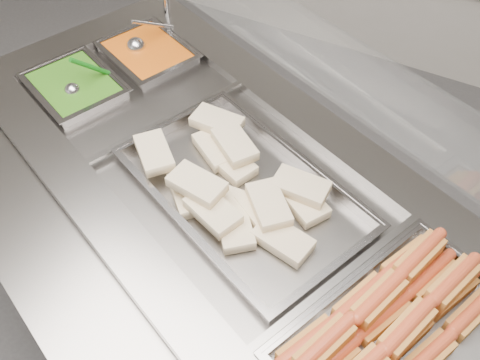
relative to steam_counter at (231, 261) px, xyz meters
The scene contains 11 objects.
steam_counter is the anchor object (origin of this frame).
tray_rail 0.69m from the steam_counter, 112.22° to the right, with size 1.86×1.05×0.06m.
sneeze_guard 0.89m from the steam_counter, 67.78° to the left, with size 1.73×0.95×0.47m.
pan_hotdogs 0.79m from the steam_counter, 22.22° to the right, with size 0.55×0.68×0.11m.
pan_wraps 0.45m from the steam_counter, 22.22° to the right, with size 0.83×0.66×0.07m.
pan_beans 0.82m from the steam_counter, 145.11° to the left, with size 0.39×0.36×0.11m.
pan_peas 0.82m from the steam_counter, behind, with size 0.39×0.36×0.11m.
hotdogs_in_buns 0.80m from the steam_counter, 23.06° to the right, with size 0.44×0.60×0.12m.
tortilla_wraps 0.49m from the steam_counter, 41.76° to the right, with size 0.65×0.45×0.10m.
ladle 0.88m from the steam_counter, 146.98° to the left, with size 0.11×0.20×0.15m.
serving_spoon 0.83m from the steam_counter, behind, with size 0.10×0.17×0.16m.
Camera 1 is at (0.60, -0.54, 2.15)m, focal length 40.00 mm.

